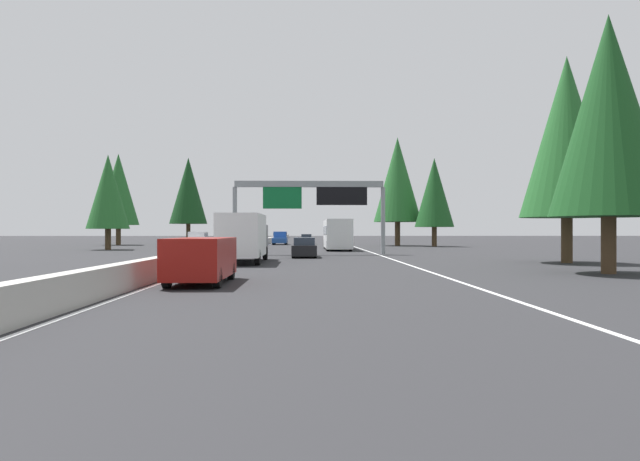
% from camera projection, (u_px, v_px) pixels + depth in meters
% --- Properties ---
extents(ground_plane, '(320.00, 320.00, 0.00)m').
position_uv_depth(ground_plane, '(256.00, 248.00, 62.63)').
color(ground_plane, '#262628').
extents(median_barrier, '(180.00, 0.56, 0.90)m').
position_uv_depth(median_barrier, '(267.00, 241.00, 82.62)').
color(median_barrier, '#ADAAA3').
rests_on(median_barrier, ground).
extents(shoulder_stripe_right, '(160.00, 0.16, 0.01)m').
position_uv_depth(shoulder_stripe_right, '(352.00, 246.00, 72.88)').
color(shoulder_stripe_right, silver).
rests_on(shoulder_stripe_right, ground).
extents(shoulder_stripe_median, '(160.00, 0.16, 0.01)m').
position_uv_depth(shoulder_stripe_median, '(265.00, 246.00, 72.63)').
color(shoulder_stripe_median, silver).
rests_on(shoulder_stripe_median, ground).
extents(sign_gantry_overhead, '(0.50, 12.68, 6.09)m').
position_uv_depth(sign_gantry_overhead, '(311.00, 196.00, 46.66)').
color(sign_gantry_overhead, gray).
rests_on(sign_gantry_overhead, ground).
extents(minivan_far_right, '(5.00, 1.95, 1.69)m').
position_uv_depth(minivan_far_right, '(202.00, 258.00, 20.81)').
color(minivan_far_right, maroon).
rests_on(minivan_far_right, ground).
extents(box_truck_mid_center, '(8.50, 2.40, 2.95)m').
position_uv_depth(box_truck_mid_center, '(244.00, 236.00, 34.54)').
color(box_truck_mid_center, white).
rests_on(box_truck_mid_center, ground).
extents(pickup_distant_a, '(5.60, 2.00, 1.86)m').
position_uv_depth(pickup_distant_a, '(280.00, 238.00, 80.69)').
color(pickup_distant_a, '#1E4793').
rests_on(pickup_distant_a, ground).
extents(sedan_mid_left, '(4.40, 1.80, 1.47)m').
position_uv_depth(sedan_mid_left, '(306.00, 239.00, 85.52)').
color(sedan_mid_left, black).
rests_on(sedan_mid_left, ground).
extents(bus_distant_b, '(11.50, 2.55, 3.10)m').
position_uv_depth(bus_distant_b, '(337.00, 233.00, 58.63)').
color(bus_distant_b, white).
rests_on(bus_distant_b, ground).
extents(sedan_near_right, '(4.40, 1.80, 1.47)m').
position_uv_depth(sedan_near_right, '(304.00, 248.00, 41.62)').
color(sedan_near_right, black).
rests_on(sedan_near_right, ground).
extents(oncoming_near, '(5.60, 2.00, 1.86)m').
position_uv_depth(oncoming_near, '(197.00, 240.00, 63.05)').
color(oncoming_near, silver).
rests_on(oncoming_near, ground).
extents(conifer_right_foreground, '(5.20, 5.20, 11.83)m').
position_uv_depth(conifer_right_foreground, '(609.00, 116.00, 25.55)').
color(conifer_right_foreground, '#4C3823').
rests_on(conifer_right_foreground, ground).
extents(conifer_right_near, '(5.55, 5.55, 12.62)m').
position_uv_depth(conifer_right_near, '(567.00, 137.00, 34.23)').
color(conifer_right_near, '#4C3823').
rests_on(conifer_right_near, ground).
extents(conifer_right_mid, '(4.90, 4.90, 11.13)m').
position_uv_depth(conifer_right_mid, '(434.00, 193.00, 70.55)').
color(conifer_right_mid, '#4C3823').
rests_on(conifer_right_mid, ground).
extents(conifer_right_far, '(6.31, 6.31, 14.34)m').
position_uv_depth(conifer_right_far, '(397.00, 180.00, 74.39)').
color(conifer_right_far, '#4C3823').
rests_on(conifer_right_far, ground).
extents(conifer_left_near, '(4.35, 4.35, 9.89)m').
position_uv_depth(conifer_left_near, '(108.00, 192.00, 58.23)').
color(conifer_left_near, '#4C3823').
rests_on(conifer_left_near, ground).
extents(conifer_left_mid, '(5.58, 5.58, 12.69)m').
position_uv_depth(conifer_left_mid, '(118.00, 189.00, 77.90)').
color(conifer_left_mid, '#4C3823').
rests_on(conifer_left_mid, ground).
extents(conifer_left_far, '(6.34, 6.34, 14.42)m').
position_uv_depth(conifer_left_far, '(188.00, 191.00, 95.28)').
color(conifer_left_far, '#4C3823').
rests_on(conifer_left_far, ground).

